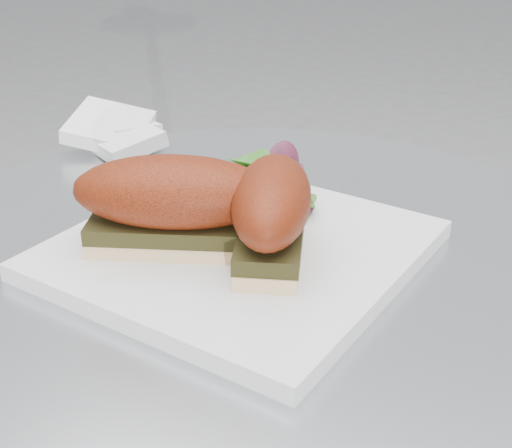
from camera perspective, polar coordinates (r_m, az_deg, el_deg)
The scene contains 5 objects.
plate at distance 0.62m, azimuth -1.42°, elevation -2.06°, with size 0.28×0.28×0.02m, color white.
sandwich_left at distance 0.60m, azimuth -6.56°, elevation 1.81°, with size 0.19×0.13×0.08m.
sandwich_right at distance 0.58m, azimuth 1.27°, elevation 1.11°, with size 0.10×0.15×0.08m.
salad at distance 0.69m, azimuth -0.06°, elevation 3.82°, with size 0.12×0.12×0.05m, color #3A802A, non-canonical shape.
napkin at distance 0.88m, azimuth -10.85°, elevation 6.32°, with size 0.12×0.12×0.02m, color white, non-canonical shape.
Camera 1 is at (0.22, -0.50, 1.04)m, focal length 50.00 mm.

